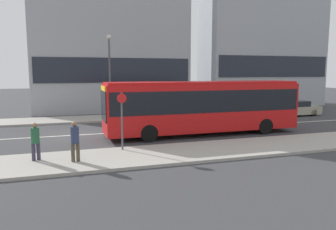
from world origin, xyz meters
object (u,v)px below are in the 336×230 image
Objects in this scene: bus_stop_sign at (122,116)px; parked_car_0 at (243,111)px; parked_car_1 at (294,109)px; street_lamp at (110,68)px; city_bus at (203,104)px; pedestrian_near_stop at (35,139)px; pedestrian_down_pavement at (75,139)px.

parked_car_0 is at bearing 35.92° from bus_stop_sign.
street_lamp reaches higher than parked_car_1.
bus_stop_sign is (-5.44, -2.92, -0.13)m from city_bus.
street_lamp reaches higher than city_bus.
city_bus is at bearing 28.20° from bus_stop_sign.
parked_car_1 is 16.07m from street_lamp.
street_lamp is at bearing 170.73° from parked_car_0.
pedestrian_near_stop is at bearing -155.74° from parked_car_1.
bus_stop_sign is (2.21, 1.48, 0.64)m from pedestrian_down_pavement.
pedestrian_near_stop is at bearing -113.31° from street_lamp.
pedestrian_down_pavement is at bearing -144.42° from parked_car_0.
street_lamp is (-15.60, 1.64, 3.46)m from parked_car_1.
city_bus is 7.08× the size of pedestrian_down_pavement.
city_bus reaches higher than bus_stop_sign.
street_lamp reaches higher than bus_stop_sign.
parked_car_1 is at bearing 0.89° from parked_car_0.
city_bus is at bearing -138.15° from parked_car_0.
pedestrian_down_pavement is at bearing -39.44° from pedestrian_near_stop.
pedestrian_near_stop is 12.11m from street_lamp.
bus_stop_sign is at bearing -95.03° from street_lamp.
city_bus is 7.48× the size of pedestrian_near_stop.
bus_stop_sign is at bearing 37.95° from pedestrian_down_pavement.
parked_car_1 is 18.51m from bus_stop_sign.
pedestrian_down_pavement is at bearing -146.22° from bus_stop_sign.
street_lamp reaches higher than pedestrian_near_stop.
pedestrian_down_pavement reaches higher than parked_car_1.
bus_stop_sign is 10.30m from street_lamp.
pedestrian_down_pavement is 0.62× the size of bus_stop_sign.
bus_stop_sign reaches higher than parked_car_0.
pedestrian_down_pavement is at bearing -105.06° from street_lamp.
street_lamp is (4.64, 10.77, 3.05)m from pedestrian_near_stop.
parked_car_0 is at bearing -179.11° from parked_car_1.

